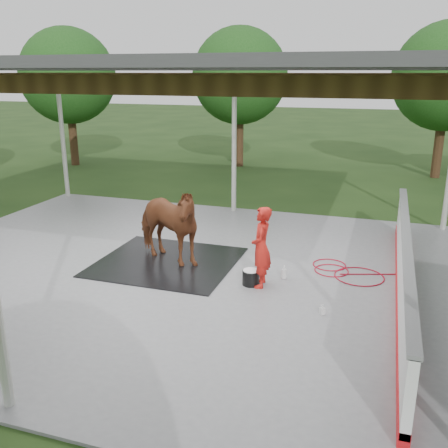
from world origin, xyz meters
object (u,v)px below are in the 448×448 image
(handler, at_px, (261,247))
(wash_bucket, at_px, (251,277))
(dasher_board, at_px, (403,270))
(horse, at_px, (166,224))

(handler, xyz_separation_m, wash_bucket, (-0.19, -0.02, -0.62))
(dasher_board, xyz_separation_m, handler, (-2.54, -0.27, 0.23))
(horse, bearing_deg, wash_bucket, -83.07)
(horse, distance_m, wash_bucket, 2.22)
(dasher_board, bearing_deg, wash_bucket, -173.89)
(horse, height_order, wash_bucket, horse)
(horse, relative_size, wash_bucket, 6.12)
(wash_bucket, bearing_deg, handler, 6.55)
(dasher_board, bearing_deg, handler, -173.92)
(horse, distance_m, handler, 2.28)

